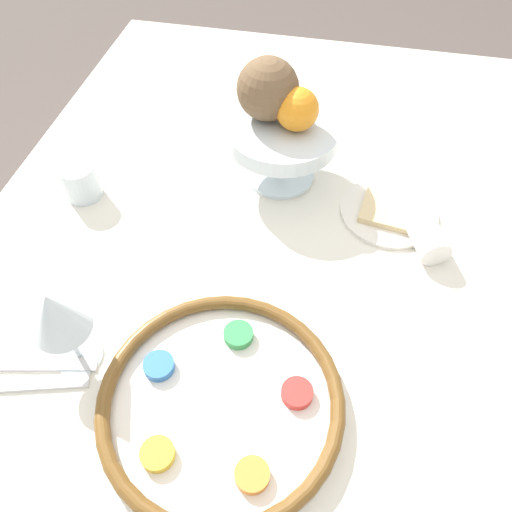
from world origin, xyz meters
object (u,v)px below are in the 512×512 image
object	(u,v)px
wine_glass	(56,315)
fruit_stand	(282,138)
cup_mid	(80,181)
seder_plate	(221,402)
coconut	(268,89)
bread_plate	(389,211)
napkin_roll	(415,213)
orange_fruit	(296,109)

from	to	relation	value
wine_glass	fruit_stand	bearing A→B (deg)	-26.42
cup_mid	seder_plate	bearing A→B (deg)	-134.46
coconut	cup_mid	world-z (taller)	coconut
wine_glass	coconut	xyz separation A→B (m)	(0.45, -0.18, 0.06)
wine_glass	coconut	bearing A→B (deg)	-21.94
seder_plate	coconut	distance (m)	0.51
coconut	bread_plate	size ratio (longest dim) A/B	0.62
wine_glass	bread_plate	bearing A→B (deg)	-48.17
wine_glass	coconut	size ratio (longest dim) A/B	1.44
wine_glass	cup_mid	world-z (taller)	wine_glass
bread_plate	napkin_roll	size ratio (longest dim) A/B	0.86
fruit_stand	seder_plate	bearing A→B (deg)	-179.69
orange_fruit	cup_mid	distance (m)	0.40
fruit_stand	cup_mid	distance (m)	0.37
napkin_roll	coconut	bearing A→B (deg)	71.64
fruit_stand	napkin_roll	world-z (taller)	fruit_stand
coconut	cup_mid	xyz separation A→B (m)	(-0.14, 0.31, -0.14)
bread_plate	cup_mid	size ratio (longest dim) A/B	2.58
orange_fruit	seder_plate	bearing A→B (deg)	177.66
fruit_stand	cup_mid	xyz separation A→B (m)	(-0.12, 0.34, -0.06)
fruit_stand	cup_mid	bearing A→B (deg)	109.34
fruit_stand	coconut	xyz separation A→B (m)	(0.02, 0.03, 0.08)
bread_plate	napkin_roll	world-z (taller)	napkin_roll
orange_fruit	napkin_roll	distance (m)	0.27
coconut	bread_plate	xyz separation A→B (m)	(-0.08, -0.24, -0.16)
orange_fruit	napkin_roll	xyz separation A→B (m)	(-0.07, -0.22, -0.13)
orange_fruit	napkin_roll	bearing A→B (deg)	-107.11
bread_plate	coconut	bearing A→B (deg)	71.81
coconut	bread_plate	world-z (taller)	coconut
wine_glass	fruit_stand	size ratio (longest dim) A/B	0.76
coconut	seder_plate	bearing A→B (deg)	-175.99
wine_glass	bread_plate	xyz separation A→B (m)	(0.38, -0.42, -0.10)
seder_plate	napkin_roll	distance (m)	0.46
coconut	napkin_roll	size ratio (longest dim) A/B	0.53
wine_glass	coconut	world-z (taller)	coconut
seder_plate	fruit_stand	world-z (taller)	fruit_stand
wine_glass	orange_fruit	world-z (taller)	orange_fruit
fruit_stand	napkin_roll	distance (m)	0.26
cup_mid	orange_fruit	bearing A→B (deg)	-71.75
coconut	cup_mid	bearing A→B (deg)	114.64
cup_mid	bread_plate	bearing A→B (deg)	-83.21
seder_plate	napkin_roll	bearing A→B (deg)	-31.92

